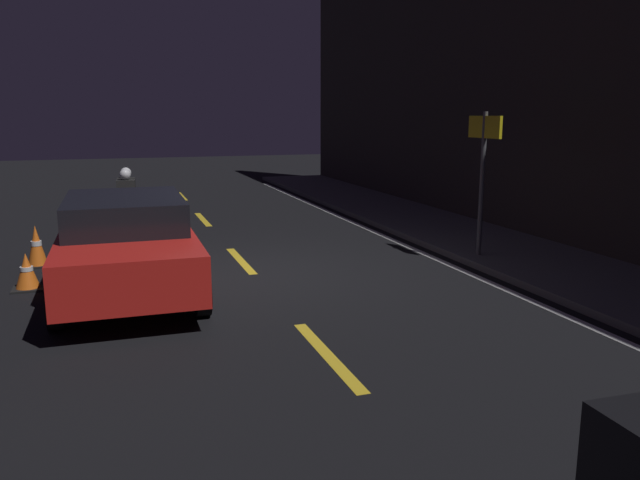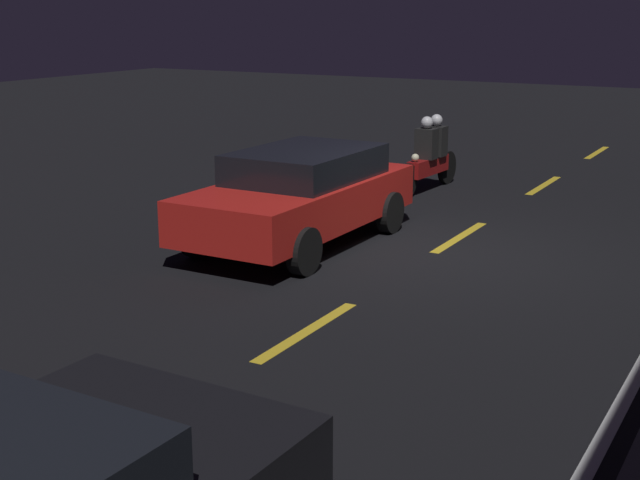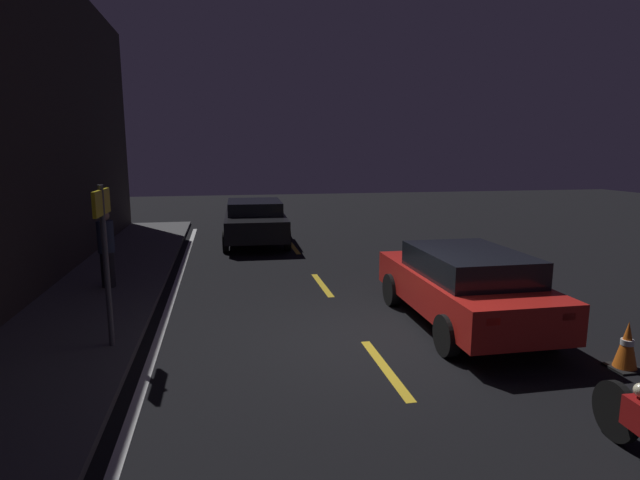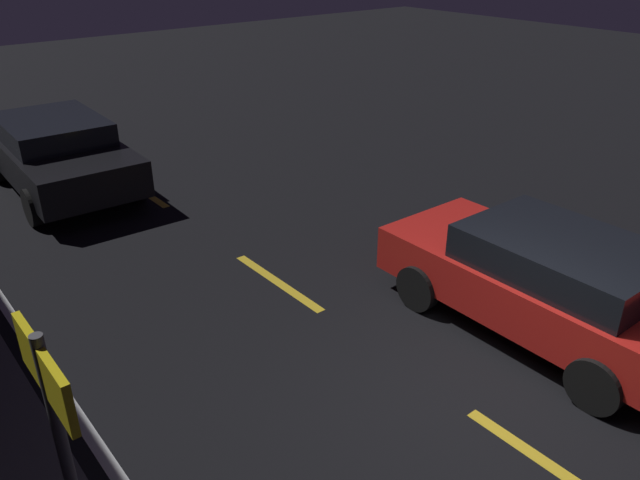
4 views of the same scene
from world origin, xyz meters
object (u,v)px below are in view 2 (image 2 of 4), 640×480
Objects in this scene: taxi_red at (300,194)px; traffic_cone_near at (293,186)px; traffic_cone_mid at (246,207)px; motorcycle at (430,156)px.

taxi_red is 2.55m from traffic_cone_near.
taxi_red is 1.59m from traffic_cone_mid.
motorcycle is 3.33× the size of traffic_cone_near.
traffic_cone_near is 1.46m from traffic_cone_mid.
taxi_red is 5.94× the size of traffic_cone_near.
taxi_red reaches higher than traffic_cone_near.
motorcycle reaches higher than taxi_red.
traffic_cone_near is (-2.11, -1.38, -0.39)m from taxi_red.
traffic_cone_near reaches higher than traffic_cone_mid.
traffic_cone_near is at bearing -146.26° from taxi_red.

